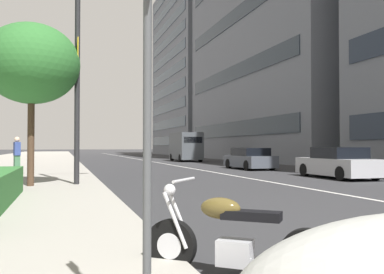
{
  "coord_description": "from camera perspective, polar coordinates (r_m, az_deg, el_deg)",
  "views": [
    {
      "loc": [
        -1.79,
        8.05,
        1.45
      ],
      "look_at": [
        17.78,
        2.04,
        1.9
      ],
      "focal_mm": 39.38,
      "sensor_mm": 36.0,
      "label": 1
    }
  ],
  "objects": [
    {
      "name": "office_tower_far_left_down_avenue",
      "position": [
        74.09,
        2.37,
        9.02
      ],
      "size": [
        24.5,
        15.13,
        29.36
      ],
      "color": "slate",
      "rests_on": "ground"
    },
    {
      "name": "car_mid_block_traffic",
      "position": [
        20.34,
        19.18,
        -3.44
      ],
      "size": [
        4.42,
        1.98,
        1.41
      ],
      "rotation": [
        0.0,
        0.0,
        -0.02
      ],
      "color": "#B7B7BC",
      "rests_on": "ground"
    },
    {
      "name": "car_lead_in_lane",
      "position": [
        26.88,
        7.82,
        -2.97
      ],
      "size": [
        4.24,
        1.95,
        1.35
      ],
      "rotation": [
        0.0,
        0.0,
        0.02
      ],
      "color": "#4C515B",
      "rests_on": "ground"
    },
    {
      "name": "street_tree_by_lamp_post",
      "position": [
        15.05,
        -20.91,
        9.2
      ],
      "size": [
        3.13,
        3.13,
        5.36
      ],
      "color": "#473323",
      "rests_on": "sidewalk_right_plaza"
    },
    {
      "name": "street_lamp_with_banners",
      "position": [
        15.46,
        -14.1,
        12.7
      ],
      "size": [
        1.26,
        2.27,
        8.49
      ],
      "color": "#232326",
      "rests_on": "sidewalk_right_plaza"
    },
    {
      "name": "sidewalk_right_plaza",
      "position": [
        32.05,
        -23.96,
        -3.62
      ],
      "size": [
        160.0,
        10.36,
        0.15
      ],
      "primitive_type": "cube",
      "color": "#A39E93",
      "rests_on": "ground"
    },
    {
      "name": "delivery_van_ahead",
      "position": [
        40.76,
        -0.87,
        -1.26
      ],
      "size": [
        5.32,
        2.25,
        2.74
      ],
      "rotation": [
        0.0,
        0.0,
        -0.02
      ],
      "color": "#4C5156",
      "rests_on": "ground"
    },
    {
      "name": "lane_centre_stripe",
      "position": [
        37.69,
        -4.72,
        -3.46
      ],
      "size": [
        110.0,
        0.16,
        0.01
      ],
      "primitive_type": "cube",
      "color": "silver",
      "rests_on": "ground"
    },
    {
      "name": "motorcycle_nearest_camera",
      "position": [
        4.78,
        5.58,
        -13.88
      ],
      "size": [
        1.43,
        1.75,
        1.08
      ],
      "rotation": [
        0.0,
        0.0,
        0.9
      ],
      "color": "black",
      "rests_on": "ground"
    },
    {
      "name": "parking_sign_by_curb",
      "position": [
        2.95,
        -6.0,
        6.37
      ],
      "size": [
        0.32,
        0.06,
        2.84
      ],
      "color": "#47494C",
      "rests_on": "sidewalk_right_plaza"
    },
    {
      "name": "pedestrian_on_plaza",
      "position": [
        20.8,
        -22.62,
        -2.33
      ],
      "size": [
        0.45,
        0.35,
        1.73
      ],
      "rotation": [
        0.0,
        0.0,
        1.83
      ],
      "color": "#3F724C",
      "rests_on": "sidewalk_right_plaza"
    }
  ]
}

